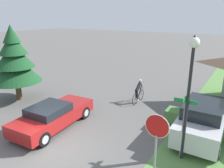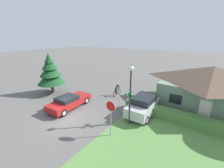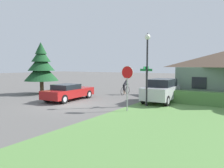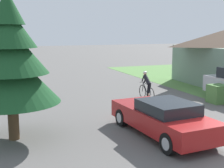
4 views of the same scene
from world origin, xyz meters
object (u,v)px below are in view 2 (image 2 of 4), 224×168
conifer_tall_near (50,72)px  stop_sign (111,111)px  cyclist (117,90)px  street_lamp (131,83)px  cottage_house (211,87)px  street_name_sign (129,102)px  parked_suv_right (144,105)px  sedan_left_lane (69,102)px

conifer_tall_near → stop_sign: bearing=-14.3°
cyclist → conifer_tall_near: conifer_tall_near is taller
conifer_tall_near → street_lamp: bearing=-3.2°
conifer_tall_near → cottage_house: bearing=21.1°
street_name_sign → cyclist: bearing=132.1°
parked_suv_right → street_name_sign: (-0.41, -2.17, 1.00)m
sedan_left_lane → cyclist: 6.00m
sedan_left_lane → conifer_tall_near: size_ratio=0.94×
stop_sign → street_name_sign: bearing=-96.5°
parked_suv_right → street_name_sign: bearing=168.4°
sedan_left_lane → stop_sign: size_ratio=1.73×
parked_suv_right → stop_sign: 4.62m
sedan_left_lane → parked_suv_right: 7.49m
sedan_left_lane → stop_sign: 6.40m
sedan_left_lane → street_lamp: bearing=-85.8°
cyclist → street_name_sign: street_name_sign is taller
parked_suv_right → stop_sign: (-0.68, -4.43, 1.11)m
cyclist → street_name_sign: bearing=-138.2°
street_name_sign → street_lamp: bearing=-27.8°
parked_suv_right → conifer_tall_near: 12.12m
cottage_house → street_lamp: street_lamp is taller
cottage_house → conifer_tall_near: size_ratio=1.86×
parked_suv_right → conifer_tall_near: (-11.87, -1.58, 1.89)m
cottage_house → sedan_left_lane: (-11.72, -8.04, -1.59)m
cyclist → parked_suv_right: size_ratio=0.39×
sedan_left_lane → cottage_house: bearing=-59.4°
parked_suv_right → sedan_left_lane: bearing=113.8°
stop_sign → street_lamp: 2.74m
cottage_house → street_lamp: bearing=-124.6°
street_lamp → cyclist: bearing=132.4°
cyclist → street_lamp: bearing=-137.9°
street_lamp → cottage_house: bearing=53.7°
stop_sign → street_name_sign: 2.28m
cyclist → street_name_sign: size_ratio=0.64×
cyclist → stop_sign: 7.98m
sedan_left_lane → stop_sign: (6.12, -1.29, 1.35)m
cyclist → street_lamp: size_ratio=0.35×
sedan_left_lane → conifer_tall_near: 5.72m
street_lamp → street_name_sign: street_lamp is taller
sedan_left_lane → conifer_tall_near: bearing=69.0°
sedan_left_lane → street_name_sign: bearing=-85.2°
conifer_tall_near → street_name_sign: bearing=-2.9°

